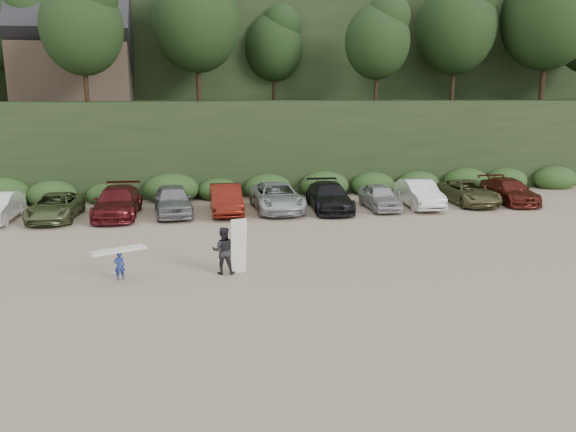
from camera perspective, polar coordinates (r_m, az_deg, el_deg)
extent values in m
plane|color=tan|center=(22.06, 1.47, -4.95)|extent=(120.00, 120.00, 0.00)
cube|color=black|center=(42.96, -4.63, 7.61)|extent=(80.00, 14.00, 6.00)
cube|color=black|center=(60.76, -6.53, 13.70)|extent=(90.00, 30.00, 16.00)
ellipsoid|color=black|center=(43.04, -4.83, 18.28)|extent=(66.00, 12.00, 10.00)
cube|color=#2B491E|center=(35.80, -4.19, 2.78)|extent=(46.20, 2.00, 1.20)
cube|color=brown|center=(45.26, -20.76, 13.45)|extent=(8.00, 6.00, 4.00)
imported|color=#525F37|center=(32.08, -22.59, 0.87)|extent=(2.45, 5.01, 1.37)
imported|color=#551317|center=(31.70, -16.92, 1.37)|extent=(2.42, 5.58, 1.60)
imported|color=gray|center=(31.41, -11.60, 1.60)|extent=(2.30, 4.97, 1.65)
imported|color=#61160E|center=(31.38, -6.32, 1.72)|extent=(1.73, 4.83, 1.59)
imported|color=#B0B3B7|center=(31.90, -1.14, 1.94)|extent=(2.66, 5.65, 1.56)
imported|color=black|center=(32.12, 4.21, 1.97)|extent=(2.47, 5.43, 1.54)
imported|color=#ABABB0|center=(32.79, 9.32, 1.96)|extent=(1.79, 4.24, 1.43)
imported|color=white|center=(33.79, 13.17, 2.23)|extent=(1.98, 4.89, 1.58)
imported|color=brown|center=(35.58, 17.85, 2.31)|extent=(2.41, 5.07, 1.40)
imported|color=#581B14|center=(36.75, 21.54, 2.38)|extent=(2.22, 5.05, 1.44)
imported|color=navy|center=(21.07, -16.75, -4.86)|extent=(0.43, 0.34, 1.04)
cube|color=silver|center=(20.91, -16.85, -3.34)|extent=(1.95, 1.26, 0.08)
imported|color=black|center=(20.87, -6.58, -3.50)|extent=(0.96, 0.80, 1.78)
cube|color=silver|center=(20.78, -5.06, -3.08)|extent=(0.63, 0.41, 2.10)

